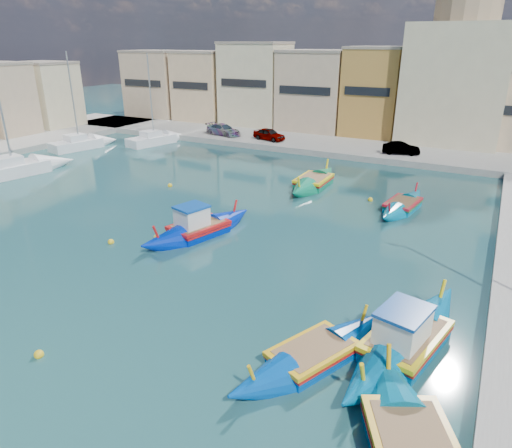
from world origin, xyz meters
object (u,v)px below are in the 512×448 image
Objects in this scene: luzzu_blue_south at (313,356)px; yacht_midnorth at (90,143)px; yacht_mid at (31,167)px; yacht_north at (164,139)px; luzzu_cyan_mid at (403,206)px; luzzu_turquoise_cabin at (405,341)px; luzzu_green at (313,183)px; luzzu_blue_cabin at (198,229)px; church_block at (459,66)px.

yacht_midnorth is at bearing 147.51° from luzzu_blue_south.
yacht_midnorth is 10.48m from yacht_mid.
yacht_north is 0.97× the size of yacht_midnorth.
luzzu_blue_south reaches higher than luzzu_cyan_mid.
yacht_midnorth reaches higher than luzzu_turquoise_cabin.
luzzu_turquoise_cabin is at bearing -59.02° from luzzu_green.
luzzu_cyan_mid is (9.89, 10.40, -0.13)m from luzzu_blue_cabin.
luzzu_cyan_mid is 31.71m from yacht_mid.
yacht_midnorth is (-35.05, 22.32, 0.19)m from luzzu_blue_south.
luzzu_cyan_mid is 30.66m from yacht_north.
luzzu_blue_cabin is 1.13× the size of luzzu_cyan_mid.
church_block is 1.83× the size of yacht_north.
luzzu_turquoise_cabin is 3.64m from luzzu_blue_south.
luzzu_blue_south is at bearing -32.49° from yacht_midnorth.
yacht_mid is (-31.71, 12.39, 0.22)m from luzzu_blue_south.
luzzu_turquoise_cabin is at bearing -16.31° from yacht_mid.
luzzu_green is at bearing 120.98° from luzzu_turquoise_cabin.
luzzu_blue_cabin is (-9.88, -34.10, -8.04)m from church_block.
luzzu_green is 25.01m from yacht_mid.
luzzu_turquoise_cabin is (3.35, -39.53, -8.03)m from church_block.
luzzu_cyan_mid is at bearing 101.91° from luzzu_turquoise_cabin.
yacht_midnorth reaches higher than luzzu_blue_south.
luzzu_blue_south is (-2.82, -2.29, -0.14)m from luzzu_turquoise_cabin.
luzzu_blue_cabin is 12.77m from luzzu_green.
yacht_midnorth is (-5.55, -5.77, 0.01)m from yacht_north.
yacht_north is (-19.10, 20.38, 0.05)m from luzzu_blue_cabin.
yacht_mid is at bearing -71.39° from yacht_midnorth.
luzzu_turquoise_cabin is 0.95× the size of yacht_north.
luzzu_green is 0.73× the size of yacht_mid.
luzzu_cyan_mid is at bearing -19.00° from yacht_north.
luzzu_blue_cabin is at bearing 157.71° from luzzu_turquoise_cabin.
yacht_midnorth is (-34.53, 4.21, 0.19)m from luzzu_cyan_mid.
yacht_midnorth is at bearing -133.86° from yacht_north.
luzzu_green is at bearing 78.98° from luzzu_blue_cabin.
luzzu_green is at bearing 111.47° from luzzu_blue_south.
church_block is at bearing 70.98° from luzzu_green.
luzzu_green is at bearing 163.97° from luzzu_cyan_mid.
luzzu_blue_south is at bearing -68.53° from luzzu_green.
luzzu_turquoise_cabin is 0.92× the size of yacht_midnorth.
luzzu_cyan_mid is 0.74× the size of yacht_north.
church_block reaches higher than luzzu_cyan_mid.
yacht_mid reaches higher than luzzu_turquoise_cabin.
yacht_midnorth is 0.92× the size of yacht_mid.
yacht_north is (-28.97, -13.72, -8.00)m from church_block.
yacht_mid is (-34.53, 10.10, 0.09)m from luzzu_turquoise_cabin.
yacht_midnorth reaches higher than luzzu_cyan_mid.
yacht_mid is at bearing -97.99° from yacht_north.
yacht_north is 0.89× the size of yacht_mid.
church_block is at bearing 29.46° from yacht_midnorth.
yacht_midnorth reaches higher than yacht_north.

